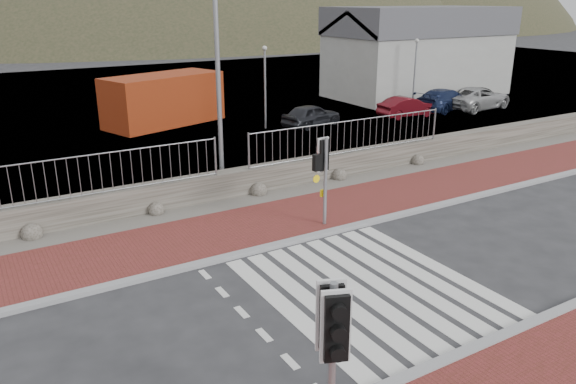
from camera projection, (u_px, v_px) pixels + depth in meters
ground at (368, 287)px, 12.96m from camera, size 220.00×220.00×0.00m
sidewalk_far at (273, 222)px, 16.60m from camera, size 40.00×3.00×0.08m
kerb_near at (468, 351)px, 10.51m from camera, size 40.00×0.25×0.12m
kerb_far at (299, 240)px, 15.38m from camera, size 40.00×0.25×0.12m
zebra_crossing at (368, 287)px, 12.96m from camera, size 4.62×5.60×0.01m
gravel_strip at (242, 203)px, 18.22m from camera, size 40.00×1.50×0.06m
stone_wall at (231, 184)px, 18.74m from camera, size 40.00×0.60×0.90m
railing at (232, 145)px, 18.17m from camera, size 18.07×0.07×1.22m
quay at (92, 103)px, 35.60m from camera, size 120.00×40.00×0.50m
water at (22, 57)px, 64.01m from camera, size 220.00×50.00×0.05m
harbor_building at (419, 51)px, 37.84m from camera, size 12.20×6.20×5.80m
hills_backdrop at (68, 181)px, 95.10m from camera, size 254.00×90.00×100.00m
traffic_signal_near at (333, 336)px, 7.48m from camera, size 0.47×0.38×2.84m
traffic_signal_far at (325, 163)px, 15.77m from camera, size 0.64×0.26×2.66m
streetlight at (221, 39)px, 17.97m from camera, size 1.91×0.25×9.00m
shipping_container at (164, 100)px, 29.38m from camera, size 6.69×4.40×2.58m
car_a at (311, 115)px, 29.02m from camera, size 3.66×2.14×1.17m
car_b at (407, 107)px, 31.38m from camera, size 3.47×1.36×1.13m
car_c at (445, 100)px, 33.14m from camera, size 4.75×2.84×1.29m
car_d at (477, 98)px, 33.58m from camera, size 4.96×2.74×1.31m
car_e at (482, 95)px, 34.99m from camera, size 3.63×2.36×1.15m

